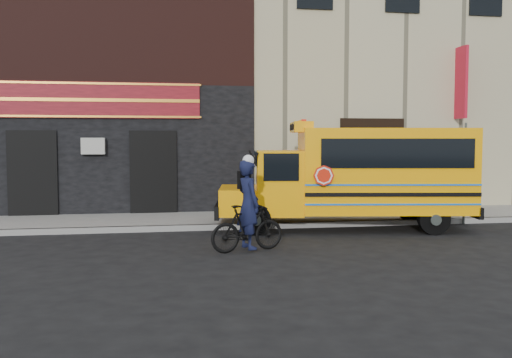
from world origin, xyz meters
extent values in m
plane|color=black|center=(0.00, 0.00, 0.00)|extent=(120.00, 120.00, 0.00)
cube|color=gray|center=(0.00, 2.60, 0.07)|extent=(40.00, 0.20, 0.15)
cube|color=slate|center=(0.00, 4.10, 0.07)|extent=(40.00, 3.00, 0.15)
cube|color=tan|center=(0.00, 10.50, 6.15)|extent=(20.00, 10.00, 12.00)
cube|color=black|center=(-5.00, 5.55, 2.15)|extent=(10.00, 0.30, 4.00)
cube|color=#331511|center=(-5.00, 5.55, 5.65)|extent=(10.00, 0.28, 3.00)
cube|color=#5E0D16|center=(-5.00, 5.38, 3.65)|extent=(6.50, 0.12, 1.10)
cube|color=black|center=(-6.80, 5.40, 1.40)|extent=(1.30, 0.10, 2.50)
cube|color=black|center=(-3.20, 5.40, 1.40)|extent=(1.30, 0.10, 2.50)
cube|color=red|center=(7.00, 5.15, 4.35)|extent=(0.10, 0.70, 2.40)
cylinder|color=black|center=(-0.59, 1.61, 0.40)|extent=(0.83, 0.40, 0.80)
cylinder|color=black|center=(-0.30, 3.49, 0.40)|extent=(0.83, 0.40, 0.80)
cylinder|color=black|center=(3.96, 0.91, 0.40)|extent=(0.83, 0.40, 0.80)
cylinder|color=black|center=(4.25, 2.79, 0.40)|extent=(0.83, 0.40, 0.80)
cube|color=#FFA405|center=(-0.89, 2.62, 0.80)|extent=(1.30, 2.13, 0.70)
cube|color=black|center=(-1.43, 2.71, 0.55)|extent=(0.43, 2.04, 0.35)
cube|color=#FFA405|center=(0.20, 2.45, 1.30)|extent=(1.51, 2.26, 1.70)
cube|color=black|center=(-0.36, 2.54, 1.70)|extent=(0.34, 1.79, 0.90)
cube|color=#FFA405|center=(3.01, 2.02, 1.62)|extent=(4.78, 2.86, 2.25)
cube|color=black|center=(5.27, 1.67, 0.55)|extent=(0.46, 2.19, 0.30)
cube|color=black|center=(2.94, 0.90, 2.10)|extent=(3.86, 0.64, 0.75)
cube|color=#FFA405|center=(0.79, 2.36, 2.78)|extent=(0.74, 1.66, 0.28)
cylinder|color=red|center=(1.04, 1.01, 1.55)|extent=(0.52, 0.11, 0.52)
cylinder|color=#3B433F|center=(5.64, 2.40, 1.46)|extent=(0.06, 0.06, 2.92)
cube|color=red|center=(5.62, 2.32, 2.38)|extent=(0.07, 0.26, 0.37)
cube|color=white|center=(5.62, 2.32, 1.92)|extent=(0.07, 0.26, 0.32)
imported|color=black|center=(-1.12, -0.48, 0.52)|extent=(1.79, 0.96, 1.03)
imported|color=black|center=(-1.09, -0.41, 0.98)|extent=(0.67, 0.83, 1.96)
camera|label=1|loc=(-2.99, -12.70, 2.46)|focal=40.00mm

